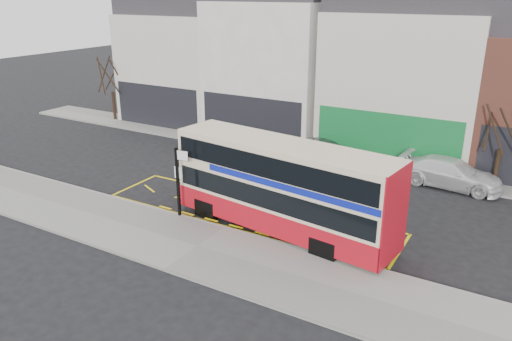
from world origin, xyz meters
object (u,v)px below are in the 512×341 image
Objects in this scene: car_grey at (324,155)px; street_tree_left at (110,66)px; bus_stop_post at (179,176)px; car_white at (451,173)px; double_decker_bus at (283,186)px; car_silver at (206,141)px; street_tree_right at (506,116)px.

car_grey is 0.74× the size of street_tree_left.
car_white is (9.74, 10.14, -1.31)m from bus_stop_post.
bus_stop_post is 0.51× the size of street_tree_left.
bus_stop_post is at bearing -36.36° from street_tree_left.
car_grey reaches higher than car_white.
car_silver is (-9.42, 7.61, -1.40)m from double_decker_bus.
bus_stop_post is 10.11m from car_silver.
bus_stop_post is 10.08m from car_grey.
street_tree_right reaches higher than car_silver.
double_decker_bus is 10.46m from car_white.
bus_stop_post is at bearing 140.43° from car_white.
street_tree_right reaches higher than car_grey.
street_tree_right is (7.20, 9.91, 1.77)m from double_decker_bus.
car_grey is 18.85m from street_tree_left.
car_silver is 0.62× the size of street_tree_left.
double_decker_bus is 1.79× the size of street_tree_right.
street_tree_left reaches higher than car_grey.
double_decker_bus is at bearing -179.92° from car_grey.
car_silver is at bearing 99.71° from car_white.
car_white is (5.18, 8.99, -1.32)m from double_decker_bus.
street_tree_left is 1.11× the size of street_tree_right.
street_tree_left reaches higher than car_silver.
double_decker_bus is 2.57× the size of car_silver.
double_decker_bus is 2.17× the size of car_grey.
bus_stop_post reaches higher than car_white.
street_tree_left is (-10.68, 2.69, 3.62)m from car_silver.
car_silver is 11.60m from street_tree_left.
double_decker_bus is 8.70m from car_grey.
street_tree_left is (-18.43, 1.87, 3.52)m from car_grey.
car_grey is at bearing 108.67° from double_decker_bus.
double_decker_bus is at bearing -126.00° from street_tree_right.
car_white is at bearing -155.50° from street_tree_right.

